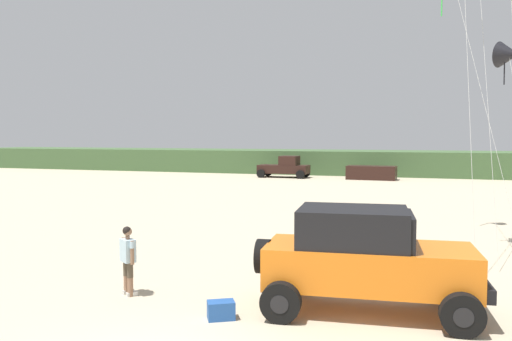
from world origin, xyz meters
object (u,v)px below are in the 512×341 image
(person_watching, at_px, (128,257))
(kite_blue_swept, at_px, (509,55))
(jeep, at_px, (366,257))
(distant_pickup, at_px, (285,167))
(distant_sedan, at_px, (371,173))
(cooler_box, at_px, (221,310))

(person_watching, relative_size, kite_blue_swept, 0.22)
(person_watching, bearing_deg, jeep, 5.87)
(person_watching, xyz_separation_m, kite_blue_swept, (9.76, 12.34, 6.10))
(jeep, relative_size, distant_pickup, 1.07)
(person_watching, distance_m, distant_sedan, 35.50)
(cooler_box, bearing_deg, distant_sedan, 61.15)
(distant_pickup, bearing_deg, cooler_box, -77.09)
(distant_sedan, distance_m, kite_blue_swept, 25.14)
(cooler_box, height_order, distant_sedan, distant_sedan)
(person_watching, relative_size, distant_sedan, 0.40)
(cooler_box, bearing_deg, kite_blue_swept, 32.18)
(jeep, xyz_separation_m, distant_pickup, (-11.11, 34.83, -0.26))
(distant_pickup, height_order, kite_blue_swept, kite_blue_swept)
(cooler_box, distance_m, distant_pickup, 37.18)
(distant_sedan, bearing_deg, jeep, -81.62)
(cooler_box, xyz_separation_m, kite_blue_swept, (7.04, 13.16, 6.85))
(distant_pickup, bearing_deg, distant_sedan, 0.18)
(person_watching, distance_m, distant_pickup, 35.84)
(cooler_box, relative_size, distant_pickup, 0.12)
(cooler_box, bearing_deg, person_watching, 133.42)
(jeep, relative_size, distant_sedan, 1.18)
(distant_sedan, xyz_separation_m, kite_blue_swept, (7.57, -23.09, 6.44))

